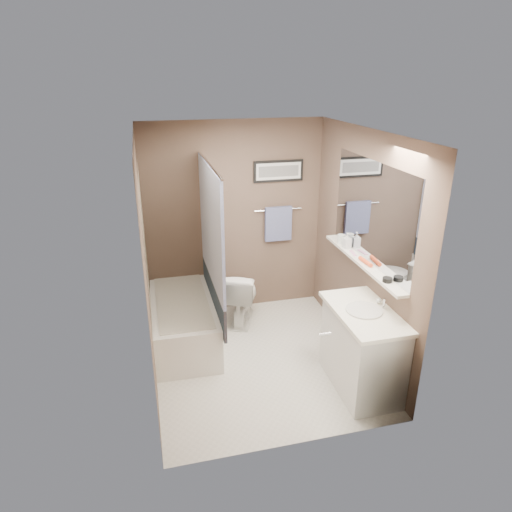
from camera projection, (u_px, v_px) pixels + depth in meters
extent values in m
plane|color=silver|center=(259.00, 359.00, 4.95)|extent=(2.50, 2.50, 0.00)
cube|color=silver|center=(260.00, 134.00, 4.06)|extent=(2.20, 2.50, 0.04)
cube|color=brown|center=(235.00, 220.00, 5.61)|extent=(2.20, 0.04, 2.40)
cube|color=brown|center=(301.00, 317.00, 3.40)|extent=(2.20, 0.04, 2.40)
cube|color=brown|center=(148.00, 267.00, 4.26)|extent=(0.04, 2.50, 2.40)
cube|color=brown|center=(360.00, 247.00, 4.74)|extent=(0.04, 2.50, 2.40)
cube|color=#BBAC8D|center=(147.00, 267.00, 4.78)|extent=(0.02, 1.55, 2.00)
cylinder|color=silver|center=(209.00, 163.00, 4.54)|extent=(0.02, 1.55, 0.02)
cube|color=white|center=(211.00, 225.00, 4.79)|extent=(0.03, 1.45, 1.28)
cube|color=#253445|center=(214.00, 295.00, 5.10)|extent=(0.03, 1.45, 0.36)
cube|color=silver|center=(372.00, 213.00, 4.45)|extent=(0.02, 1.60, 1.00)
cube|color=silver|center=(362.00, 262.00, 4.64)|extent=(0.12, 1.60, 0.03)
cylinder|color=silver|center=(278.00, 210.00, 5.68)|extent=(0.60, 0.02, 0.02)
cube|color=#8A96C9|center=(278.00, 224.00, 5.73)|extent=(0.34, 0.05, 0.44)
cube|color=black|center=(278.00, 171.00, 5.51)|extent=(0.62, 0.02, 0.26)
cube|color=white|center=(279.00, 171.00, 5.50)|extent=(0.56, 0.00, 0.20)
cube|color=#595959|center=(279.00, 171.00, 5.50)|extent=(0.50, 0.00, 0.13)
cube|color=silver|center=(367.00, 332.00, 3.58)|extent=(0.80, 0.02, 2.00)
cylinder|color=silver|center=(325.00, 334.00, 3.56)|extent=(0.10, 0.02, 0.02)
cube|color=white|center=(183.00, 321.00, 5.22)|extent=(0.74, 1.52, 0.50)
cube|color=beige|center=(182.00, 301.00, 5.12)|extent=(0.56, 1.36, 0.02)
imported|color=white|center=(241.00, 296.00, 5.59)|extent=(0.60, 0.77, 0.69)
cube|color=silver|center=(362.00, 351.00, 4.40)|extent=(0.52, 0.91, 0.80)
cube|color=white|center=(365.00, 313.00, 4.23)|extent=(0.54, 0.96, 0.04)
cylinder|color=silver|center=(364.00, 310.00, 4.22)|extent=(0.34, 0.34, 0.01)
cylinder|color=silver|center=(384.00, 304.00, 4.25)|extent=(0.02, 0.02, 0.10)
sphere|color=white|center=(379.00, 301.00, 4.35)|extent=(0.05, 0.05, 0.05)
cylinder|color=black|center=(387.00, 280.00, 4.16)|extent=(0.09, 0.09, 0.04)
cylinder|color=#EC4D21|center=(365.00, 262.00, 4.55)|extent=(0.06, 0.22, 0.04)
cube|color=pink|center=(353.00, 253.00, 4.82)|extent=(0.05, 0.16, 0.01)
cylinder|color=silver|center=(341.00, 239.00, 5.08)|extent=(0.08, 0.08, 0.10)
imported|color=#999999|center=(347.00, 241.00, 4.93)|extent=(0.09, 0.09, 0.17)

